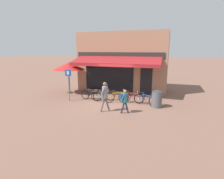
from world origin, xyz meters
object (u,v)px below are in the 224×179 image
pedestrian_adult (105,93)px  litter_bin (157,98)px  bicycle_orange (117,97)px  bicycle_black (91,95)px  parking_sign (69,81)px  bicycle_blue (146,100)px  bicycle_red (131,98)px  cafe_parasol (69,66)px  bicycle_green (103,96)px  pedestrian_child (124,99)px

pedestrian_adult → litter_bin: size_ratio=1.56×
bicycle_orange → pedestrian_adult: size_ratio=1.00×
bicycle_black → parking_sign: 1.80m
bicycle_blue → pedestrian_adult: pedestrian_adult is taller
bicycle_red → cafe_parasol: bearing=156.4°
bicycle_black → bicycle_green: 0.87m
bicycle_orange → parking_sign: 3.47m
bicycle_green → pedestrian_adult: 2.33m
pedestrian_adult → parking_sign: parking_sign is taller
bicycle_black → parking_sign: bearing=-143.1°
parking_sign → bicycle_green: bearing=20.0°
pedestrian_adult → parking_sign: (-3.10, 1.23, 0.31)m
bicycle_green → pedestrian_child: bearing=-64.1°
bicycle_blue → cafe_parasol: cafe_parasol is taller
bicycle_green → bicycle_orange: bicycle_orange is taller
parking_sign → cafe_parasol: bearing=120.9°
pedestrian_adult → pedestrian_child: pedestrian_adult is taller
bicycle_blue → cafe_parasol: 6.75m
bicycle_red → pedestrian_adult: 2.43m
bicycle_green → bicycle_red: bicycle_red is taller
pedestrian_child → parking_sign: (-4.22, 1.13, 0.54)m
bicycle_red → pedestrian_child: 2.02m
pedestrian_child → litter_bin: (1.64, 1.64, -0.28)m
bicycle_orange → cafe_parasol: cafe_parasol is taller
bicycle_blue → pedestrian_child: (-0.94, -1.85, 0.48)m
pedestrian_adult → cafe_parasol: size_ratio=0.68×
parking_sign → bicycle_black: bearing=25.6°
bicycle_green → pedestrian_child: pedestrian_child is taller
pedestrian_adult → cafe_parasol: cafe_parasol is taller
bicycle_black → bicycle_blue: 3.81m
pedestrian_child → parking_sign: size_ratio=0.61×
pedestrian_child → cafe_parasol: (-5.42, 3.15, 1.36)m
bicycle_orange → cafe_parasol: (-4.48, 1.38, 1.81)m
bicycle_blue → cafe_parasol: (-6.36, 1.30, 1.84)m
bicycle_black → cafe_parasol: 3.43m
litter_bin → bicycle_green: bearing=175.4°
bicycle_blue → pedestrian_child: bearing=-96.6°
bicycle_green → cafe_parasol: 4.06m
bicycle_black → pedestrian_child: pedestrian_child is taller
pedestrian_adult → bicycle_orange: bearing=79.2°
bicycle_black → pedestrian_child: (2.87, -1.77, 0.48)m
bicycle_orange → bicycle_blue: 1.89m
bicycle_green → bicycle_orange: bearing=-28.5°
bicycle_green → litter_bin: (3.65, -0.29, 0.20)m
parking_sign → bicycle_blue: bearing=7.9°
bicycle_green → litter_bin: bearing=-24.9°
bicycle_orange → parking_sign: parking_sign is taller
bicycle_green → pedestrian_adult: (0.90, -2.03, 0.71)m
bicycle_black → cafe_parasol: (-2.55, 1.38, 1.83)m
cafe_parasol → litter_bin: bearing=-12.1°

